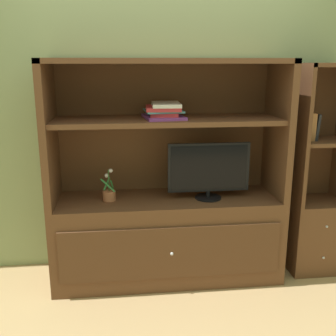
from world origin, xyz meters
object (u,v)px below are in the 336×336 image
magazine_stack (164,111)px  upright_book_row (309,125)px  tv_monitor (209,170)px  bookshelf_tall (316,204)px  media_console (167,214)px  potted_plant (109,194)px

magazine_stack → upright_book_row: size_ratio=1.37×
tv_monitor → upright_book_row: 0.85m
tv_monitor → bookshelf_tall: bookshelf_tall is taller
bookshelf_tall → tv_monitor: bearing=-176.2°
media_console → magazine_stack: (-0.02, -0.01, 0.81)m
bookshelf_tall → upright_book_row: bookshelf_tall is taller
potted_plant → bookshelf_tall: bearing=0.7°
potted_plant → bookshelf_tall: (1.66, 0.02, -0.15)m
tv_monitor → upright_book_row: size_ratio=2.40×
media_console → bookshelf_tall: (1.22, 0.00, 0.04)m
media_console → magazine_stack: bearing=-162.9°
tv_monitor → magazine_stack: (-0.33, 0.05, 0.44)m
media_console → potted_plant: bearing=-177.8°
bookshelf_tall → upright_book_row: bearing=-175.2°
bookshelf_tall → magazine_stack: bearing=-179.5°
media_console → potted_plant: (-0.44, -0.02, 0.19)m
potted_plant → upright_book_row: size_ratio=0.95×
magazine_stack → media_console: bearing=17.1°
tv_monitor → bookshelf_tall: bearing=3.8°
media_console → upright_book_row: bearing=-0.4°
media_console → potted_plant: media_console is taller
upright_book_row → tv_monitor: bearing=-176.4°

